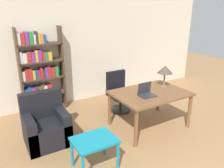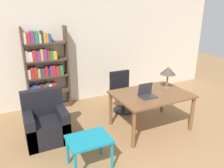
{
  "view_description": "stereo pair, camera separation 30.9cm",
  "coord_description": "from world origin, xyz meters",
  "views": [
    {
      "loc": [
        -2.1,
        -0.66,
        2.33
      ],
      "look_at": [
        -0.14,
        2.66,
        1.0
      ],
      "focal_mm": 35.0,
      "sensor_mm": 36.0,
      "label": 1
    },
    {
      "loc": [
        -1.83,
        -0.81,
        2.33
      ],
      "look_at": [
        -0.14,
        2.66,
        1.0
      ],
      "focal_mm": 35.0,
      "sensor_mm": 36.0,
      "label": 2
    }
  ],
  "objects": [
    {
      "name": "desk",
      "position": [
        0.63,
        2.46,
        0.66
      ],
      "size": [
        1.47,
        1.04,
        0.75
      ],
      "color": "brown",
      "rests_on": "ground_plane"
    },
    {
      "name": "side_table_blue",
      "position": [
        -0.91,
        1.87,
        0.43
      ],
      "size": [
        0.64,
        0.49,
        0.5
      ],
      "color": "teal",
      "rests_on": "ground_plane"
    },
    {
      "name": "wall_back",
      "position": [
        0.0,
        4.53,
        1.35
      ],
      "size": [
        8.0,
        0.06,
        2.7
      ],
      "color": "beige",
      "rests_on": "ground_plane"
    },
    {
      "name": "office_chair",
      "position": [
        0.51,
        3.45,
        0.44
      ],
      "size": [
        0.52,
        0.52,
        0.94
      ],
      "color": "black",
      "rests_on": "ground_plane"
    },
    {
      "name": "laptop",
      "position": [
        0.45,
        2.37,
        0.81
      ],
      "size": [
        0.31,
        0.24,
        0.25
      ],
      "color": "#2D2D33",
      "rests_on": "desk"
    },
    {
      "name": "armchair",
      "position": [
        -1.36,
        2.94,
        0.31
      ],
      "size": [
        0.75,
        0.68,
        0.93
      ],
      "color": "black",
      "rests_on": "ground_plane"
    },
    {
      "name": "table_lamp",
      "position": [
        1.09,
        2.57,
        1.13
      ],
      "size": [
        0.32,
        0.32,
        0.46
      ],
      "color": "olive",
      "rests_on": "desk"
    },
    {
      "name": "bookshelf",
      "position": [
        -1.1,
        4.34,
        0.93
      ],
      "size": [
        0.99,
        0.28,
        1.97
      ],
      "color": "#4C3828",
      "rests_on": "ground_plane"
    }
  ]
}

